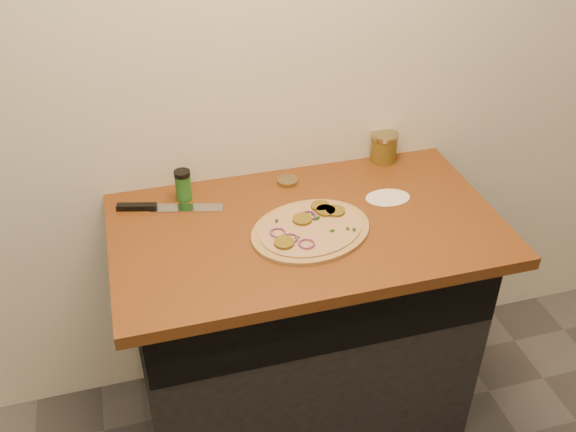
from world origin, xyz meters
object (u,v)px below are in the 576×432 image
object	(u,v)px
chefs_knife	(160,207)
pizza	(311,229)
spice_shaker	(183,185)
salsa_jar	(384,147)

from	to	relation	value
chefs_knife	pizza	bearing A→B (deg)	-29.78
chefs_knife	spice_shaker	world-z (taller)	spice_shaker
salsa_jar	spice_shaker	size ratio (longest dim) A/B	0.99
pizza	salsa_jar	size ratio (longest dim) A/B	4.46
salsa_jar	spice_shaker	distance (m)	0.72
chefs_knife	salsa_jar	xyz separation A→B (m)	(0.80, 0.10, 0.05)
salsa_jar	spice_shaker	world-z (taller)	same
pizza	spice_shaker	xyz separation A→B (m)	(-0.34, 0.28, 0.04)
salsa_jar	pizza	bearing A→B (deg)	-137.33
pizza	spice_shaker	bearing A→B (deg)	140.77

